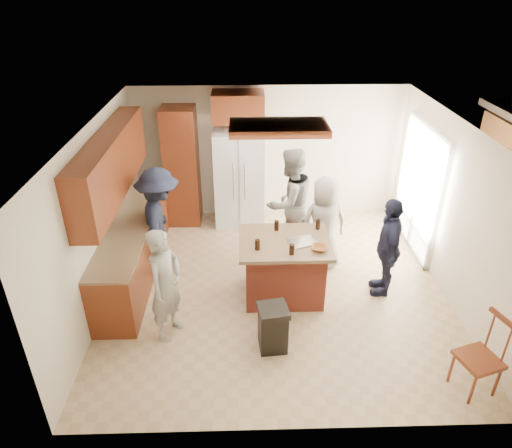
{
  "coord_description": "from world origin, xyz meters",
  "views": [
    {
      "loc": [
        -0.46,
        -5.65,
        4.23
      ],
      "look_at": [
        -0.31,
        -0.09,
        1.15
      ],
      "focal_mm": 32.0,
      "sensor_mm": 36.0,
      "label": 1
    }
  ],
  "objects_px": {
    "person_front_left": "(166,285)",
    "spindle_chair": "(480,359)",
    "person_behind_left": "(290,203)",
    "trash_bin": "(273,327)",
    "refrigerator": "(239,178)",
    "person_side_right": "(388,247)",
    "person_behind_right": "(324,224)",
    "kitchen_island": "(284,268)",
    "person_counter": "(161,223)"
  },
  "relations": [
    {
      "from": "person_front_left",
      "to": "spindle_chair",
      "type": "bearing_deg",
      "value": -81.96
    },
    {
      "from": "person_behind_left",
      "to": "trash_bin",
      "type": "bearing_deg",
      "value": 45.05
    },
    {
      "from": "person_behind_left",
      "to": "refrigerator",
      "type": "bearing_deg",
      "value": -88.01
    },
    {
      "from": "person_side_right",
      "to": "trash_bin",
      "type": "bearing_deg",
      "value": -47.16
    },
    {
      "from": "person_behind_left",
      "to": "person_behind_right",
      "type": "height_order",
      "value": "person_behind_left"
    },
    {
      "from": "person_front_left",
      "to": "kitchen_island",
      "type": "height_order",
      "value": "person_front_left"
    },
    {
      "from": "kitchen_island",
      "to": "person_front_left",
      "type": "bearing_deg",
      "value": -153.33
    },
    {
      "from": "person_behind_right",
      "to": "spindle_chair",
      "type": "xyz_separation_m",
      "value": [
        1.37,
        -2.56,
        -0.32
      ]
    },
    {
      "from": "person_front_left",
      "to": "kitchen_island",
      "type": "distance_m",
      "value": 1.78
    },
    {
      "from": "person_counter",
      "to": "trash_bin",
      "type": "xyz_separation_m",
      "value": [
        1.62,
        -1.76,
        -0.56
      ]
    },
    {
      "from": "spindle_chair",
      "to": "person_counter",
      "type": "bearing_deg",
      "value": 147.37
    },
    {
      "from": "person_front_left",
      "to": "spindle_chair",
      "type": "relative_size",
      "value": 1.57
    },
    {
      "from": "person_counter",
      "to": "spindle_chair",
      "type": "xyz_separation_m",
      "value": [
        3.89,
        -2.49,
        -0.42
      ]
    },
    {
      "from": "person_counter",
      "to": "kitchen_island",
      "type": "bearing_deg",
      "value": -121.07
    },
    {
      "from": "person_behind_left",
      "to": "person_side_right",
      "type": "distance_m",
      "value": 1.76
    },
    {
      "from": "person_front_left",
      "to": "person_side_right",
      "type": "distance_m",
      "value": 3.17
    },
    {
      "from": "refrigerator",
      "to": "kitchen_island",
      "type": "relative_size",
      "value": 1.41
    },
    {
      "from": "person_side_right",
      "to": "kitchen_island",
      "type": "relative_size",
      "value": 1.2
    },
    {
      "from": "person_behind_left",
      "to": "person_front_left",
      "type": "bearing_deg",
      "value": 13.8
    },
    {
      "from": "spindle_chair",
      "to": "kitchen_island",
      "type": "bearing_deg",
      "value": 138.34
    },
    {
      "from": "person_behind_left",
      "to": "refrigerator",
      "type": "height_order",
      "value": "person_behind_left"
    },
    {
      "from": "person_side_right",
      "to": "person_counter",
      "type": "xyz_separation_m",
      "value": [
        -3.34,
        0.62,
        0.11
      ]
    },
    {
      "from": "person_front_left",
      "to": "person_behind_left",
      "type": "relative_size",
      "value": 0.84
    },
    {
      "from": "person_counter",
      "to": "trash_bin",
      "type": "relative_size",
      "value": 2.79
    },
    {
      "from": "person_behind_left",
      "to": "trash_bin",
      "type": "distance_m",
      "value": 2.41
    },
    {
      "from": "spindle_chair",
      "to": "trash_bin",
      "type": "bearing_deg",
      "value": 162.19
    },
    {
      "from": "person_front_left",
      "to": "person_counter",
      "type": "distance_m",
      "value": 1.48
    },
    {
      "from": "trash_bin",
      "to": "person_counter",
      "type": "bearing_deg",
      "value": 132.59
    },
    {
      "from": "person_behind_right",
      "to": "spindle_chair",
      "type": "distance_m",
      "value": 2.92
    },
    {
      "from": "person_counter",
      "to": "person_front_left",
      "type": "bearing_deg",
      "value": 179.62
    },
    {
      "from": "person_front_left",
      "to": "kitchen_island",
      "type": "xyz_separation_m",
      "value": [
        1.56,
        0.79,
        -0.31
      ]
    },
    {
      "from": "spindle_chair",
      "to": "person_behind_left",
      "type": "bearing_deg",
      "value": 121.63
    },
    {
      "from": "person_counter",
      "to": "person_side_right",
      "type": "bearing_deg",
      "value": -111.6
    },
    {
      "from": "trash_bin",
      "to": "kitchen_island",
      "type": "bearing_deg",
      "value": 78.49
    },
    {
      "from": "person_behind_right",
      "to": "trash_bin",
      "type": "bearing_deg",
      "value": 52.92
    },
    {
      "from": "refrigerator",
      "to": "kitchen_island",
      "type": "xyz_separation_m",
      "value": [
        0.64,
        -2.31,
        -0.43
      ]
    },
    {
      "from": "person_counter",
      "to": "refrigerator",
      "type": "height_order",
      "value": "refrigerator"
    },
    {
      "from": "person_front_left",
      "to": "trash_bin",
      "type": "bearing_deg",
      "value": -78.83
    },
    {
      "from": "person_side_right",
      "to": "refrigerator",
      "type": "height_order",
      "value": "refrigerator"
    },
    {
      "from": "trash_bin",
      "to": "person_side_right",
      "type": "bearing_deg",
      "value": 33.65
    },
    {
      "from": "kitchen_island",
      "to": "refrigerator",
      "type": "bearing_deg",
      "value": 105.61
    },
    {
      "from": "refrigerator",
      "to": "trash_bin",
      "type": "bearing_deg",
      "value": -82.92
    },
    {
      "from": "person_counter",
      "to": "refrigerator",
      "type": "relative_size",
      "value": 0.98
    },
    {
      "from": "trash_bin",
      "to": "spindle_chair",
      "type": "bearing_deg",
      "value": -17.81
    },
    {
      "from": "person_behind_left",
      "to": "spindle_chair",
      "type": "bearing_deg",
      "value": 86.7
    },
    {
      "from": "person_behind_left",
      "to": "person_side_right",
      "type": "height_order",
      "value": "person_behind_left"
    },
    {
      "from": "trash_bin",
      "to": "refrigerator",
      "type": "bearing_deg",
      "value": 97.08
    },
    {
      "from": "person_behind_left",
      "to": "person_counter",
      "type": "height_order",
      "value": "person_behind_left"
    },
    {
      "from": "person_behind_right",
      "to": "trash_bin",
      "type": "xyz_separation_m",
      "value": [
        -0.9,
        -1.83,
        -0.46
      ]
    },
    {
      "from": "person_front_left",
      "to": "spindle_chair",
      "type": "distance_m",
      "value": 3.77
    }
  ]
}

